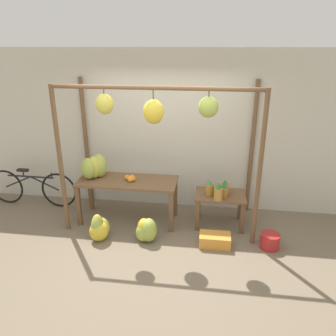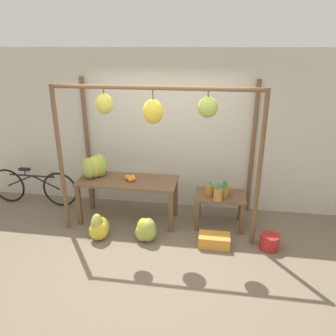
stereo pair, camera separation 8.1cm
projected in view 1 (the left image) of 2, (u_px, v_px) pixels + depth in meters
name	position (u px, v px, depth m)	size (l,w,h in m)	color
ground_plane	(152.00, 252.00, 4.78)	(20.00, 20.00, 0.00)	#756651
shop_wall_back	(167.00, 131.00, 5.76)	(8.00, 0.08, 2.80)	beige
stall_awning	(159.00, 127.00, 4.78)	(3.03, 1.22, 2.32)	brown
display_table_main	(128.00, 186.00, 5.44)	(1.64, 0.66, 0.74)	brown
display_table_side	(220.00, 201.00, 5.37)	(0.81, 0.55, 0.56)	brown
banana_pile_on_table	(95.00, 167.00, 5.48)	(0.48, 0.51, 0.37)	#9EB247
orange_pile	(131.00, 178.00, 5.37)	(0.20, 0.20, 0.09)	orange
pineapple_cluster	(219.00, 190.00, 5.21)	(0.38, 0.39, 0.30)	#B27F38
banana_pile_ground_left	(99.00, 229.00, 5.03)	(0.40, 0.44, 0.44)	yellow
banana_pile_ground_right	(146.00, 230.00, 5.01)	(0.37, 0.38, 0.38)	#9EB247
fruit_crate_white	(215.00, 240.00, 4.90)	(0.46, 0.27, 0.18)	orange
blue_bucket	(270.00, 241.00, 4.85)	(0.29, 0.29, 0.23)	#AD2323
parked_bicycle	(32.00, 188.00, 6.06)	(1.72, 0.08, 0.71)	black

